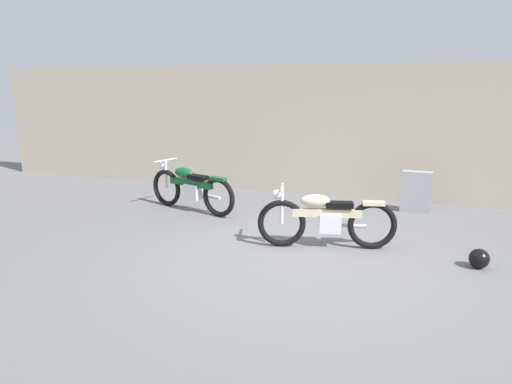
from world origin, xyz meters
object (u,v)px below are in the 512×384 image
stone_marker (416,192)px  motorcycle_cream (326,219)px  motorcycle_green (191,188)px  helmet (479,259)px

stone_marker → motorcycle_cream: size_ratio=0.39×
stone_marker → motorcycle_green: motorcycle_green is taller
motorcycle_cream → motorcycle_green: size_ratio=0.98×
motorcycle_green → helmet: bearing=-178.3°
helmet → motorcycle_cream: bearing=177.0°
motorcycle_cream → motorcycle_green: bearing=-37.5°
stone_marker → motorcycle_cream: (-1.26, -2.55, 0.05)m
motorcycle_cream → stone_marker: bearing=-131.1°
stone_marker → motorcycle_green: bearing=-161.8°
stone_marker → helmet: (0.83, -2.66, -0.27)m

